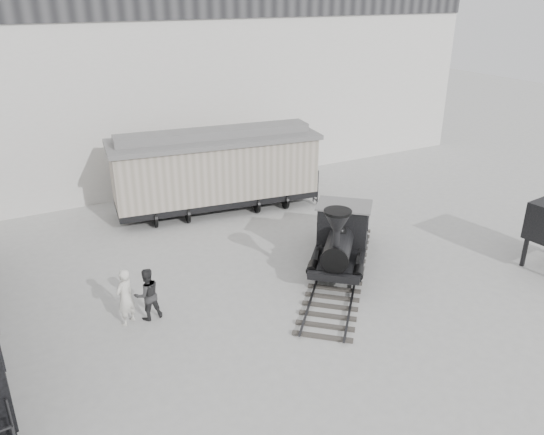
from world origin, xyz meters
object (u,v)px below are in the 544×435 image
locomotive (342,239)px  visitor_b (147,294)px  boxcar (216,168)px  visitor_a (125,297)px

locomotive → visitor_b: size_ratio=4.35×
locomotive → boxcar: 7.39m
visitor_b → visitor_a: bearing=-6.8°
boxcar → locomotive: bearing=-67.9°
visitor_a → visitor_b: size_ratio=1.08×
boxcar → visitor_a: (-5.89, -7.03, -1.06)m
visitor_b → boxcar: bearing=-130.3°
locomotive → visitor_a: locomotive is taller
boxcar → visitor_a: size_ratio=5.23×
locomotive → visitor_a: size_ratio=4.02×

